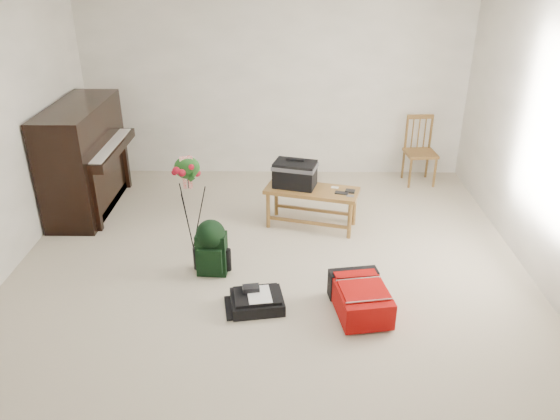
{
  "coord_description": "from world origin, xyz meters",
  "views": [
    {
      "loc": [
        0.16,
        -4.32,
        2.86
      ],
      "look_at": [
        0.1,
        0.35,
        0.58
      ],
      "focal_mm": 35.0,
      "sensor_mm": 36.0,
      "label": 1
    }
  ],
  "objects_px": {
    "green_backpack": "(211,245)",
    "piano": "(85,160)",
    "black_duffel": "(257,301)",
    "red_suitcase": "(360,295)",
    "bench": "(300,180)",
    "dining_chair": "(420,151)",
    "flower_stand": "(190,204)"
  },
  "relations": [
    {
      "from": "piano",
      "to": "red_suitcase",
      "type": "xyz_separation_m",
      "value": [
        2.98,
        -2.02,
        -0.46
      ]
    },
    {
      "from": "dining_chair",
      "to": "green_backpack",
      "type": "relative_size",
      "value": 1.57
    },
    {
      "from": "dining_chair",
      "to": "black_duffel",
      "type": "height_order",
      "value": "dining_chair"
    },
    {
      "from": "green_backpack",
      "to": "piano",
      "type": "bearing_deg",
      "value": 142.16
    },
    {
      "from": "bench",
      "to": "flower_stand",
      "type": "bearing_deg",
      "value": -139.68
    },
    {
      "from": "bench",
      "to": "green_backpack",
      "type": "distance_m",
      "value": 1.34
    },
    {
      "from": "green_backpack",
      "to": "flower_stand",
      "type": "relative_size",
      "value": 0.54
    },
    {
      "from": "piano",
      "to": "dining_chair",
      "type": "xyz_separation_m",
      "value": [
        4.09,
        0.83,
        -0.17
      ]
    },
    {
      "from": "piano",
      "to": "dining_chair",
      "type": "bearing_deg",
      "value": 11.51
    },
    {
      "from": "black_duffel",
      "to": "green_backpack",
      "type": "relative_size",
      "value": 0.9
    },
    {
      "from": "red_suitcase",
      "to": "piano",
      "type": "bearing_deg",
      "value": 136.43
    },
    {
      "from": "red_suitcase",
      "to": "green_backpack",
      "type": "xyz_separation_m",
      "value": [
        -1.34,
        0.56,
        0.17
      ]
    },
    {
      "from": "bench",
      "to": "flower_stand",
      "type": "xyz_separation_m",
      "value": [
        -1.11,
        -0.52,
        -0.04
      ]
    },
    {
      "from": "piano",
      "to": "dining_chair",
      "type": "height_order",
      "value": "piano"
    },
    {
      "from": "red_suitcase",
      "to": "black_duffel",
      "type": "distance_m",
      "value": 0.89
    },
    {
      "from": "piano",
      "to": "bench",
      "type": "height_order",
      "value": "piano"
    },
    {
      "from": "dining_chair",
      "to": "black_duffel",
      "type": "relative_size",
      "value": 1.75
    },
    {
      "from": "piano",
      "to": "bench",
      "type": "bearing_deg",
      "value": -10.33
    },
    {
      "from": "bench",
      "to": "green_backpack",
      "type": "bearing_deg",
      "value": -114.91
    },
    {
      "from": "dining_chair",
      "to": "green_backpack",
      "type": "distance_m",
      "value": 3.36
    },
    {
      "from": "bench",
      "to": "black_duffel",
      "type": "distance_m",
      "value": 1.67
    },
    {
      "from": "green_backpack",
      "to": "black_duffel",
      "type": "bearing_deg",
      "value": -46.37
    },
    {
      "from": "bench",
      "to": "dining_chair",
      "type": "height_order",
      "value": "dining_chair"
    },
    {
      "from": "black_duffel",
      "to": "green_backpack",
      "type": "height_order",
      "value": "green_backpack"
    },
    {
      "from": "dining_chair",
      "to": "red_suitcase",
      "type": "relative_size",
      "value": 1.28
    },
    {
      "from": "black_duffel",
      "to": "green_backpack",
      "type": "bearing_deg",
      "value": 119.99
    },
    {
      "from": "bench",
      "to": "dining_chair",
      "type": "xyz_separation_m",
      "value": [
        1.6,
        1.29,
        -0.12
      ]
    },
    {
      "from": "red_suitcase",
      "to": "flower_stand",
      "type": "height_order",
      "value": "flower_stand"
    },
    {
      "from": "piano",
      "to": "green_backpack",
      "type": "relative_size",
      "value": 2.67
    },
    {
      "from": "piano",
      "to": "green_backpack",
      "type": "bearing_deg",
      "value": -41.72
    },
    {
      "from": "dining_chair",
      "to": "green_backpack",
      "type": "xyz_separation_m",
      "value": [
        -2.45,
        -2.29,
        -0.12
      ]
    },
    {
      "from": "bench",
      "to": "flower_stand",
      "type": "height_order",
      "value": "flower_stand"
    }
  ]
}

